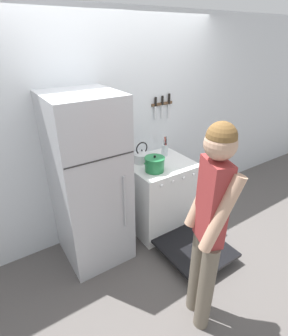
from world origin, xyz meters
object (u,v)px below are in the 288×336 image
object	(u,v)px
dutch_oven_pot	(155,164)
person	(209,224)
tea_kettle	(142,156)
refrigerator	(89,183)
utensil_jar	(165,149)
stove_range	(160,196)

from	to	relation	value
dutch_oven_pot	person	xyz separation A→B (m)	(-0.30, -1.11, 0.04)
dutch_oven_pot	tea_kettle	size ratio (longest dim) A/B	1.06
refrigerator	dutch_oven_pot	world-z (taller)	refrigerator
refrigerator	utensil_jar	distance (m)	1.10
refrigerator	person	xyz separation A→B (m)	(0.43, -1.24, 0.12)
stove_range	dutch_oven_pot	xyz separation A→B (m)	(-0.17, -0.10, 0.54)
refrigerator	stove_range	bearing A→B (deg)	-2.25
dutch_oven_pot	tea_kettle	bearing A→B (deg)	87.27
stove_range	person	xyz separation A→B (m)	(-0.47, -1.21, 0.58)
refrigerator	person	size ratio (longest dim) A/B	1.01
refrigerator	tea_kettle	bearing A→B (deg)	10.84
refrigerator	person	distance (m)	1.32
tea_kettle	person	distance (m)	1.42
dutch_oven_pot	utensil_jar	bearing A→B (deg)	38.02
refrigerator	utensil_jar	xyz separation A→B (m)	(1.09, 0.15, 0.07)
dutch_oven_pot	refrigerator	bearing A→B (deg)	169.35
dutch_oven_pot	person	size ratio (longest dim) A/B	0.15
refrigerator	tea_kettle	size ratio (longest dim) A/B	7.15
stove_range	person	world-z (taller)	person
refrigerator	tea_kettle	world-z (taller)	refrigerator
dutch_oven_pot	stove_range	bearing A→B (deg)	30.51
dutch_oven_pot	utensil_jar	distance (m)	0.46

